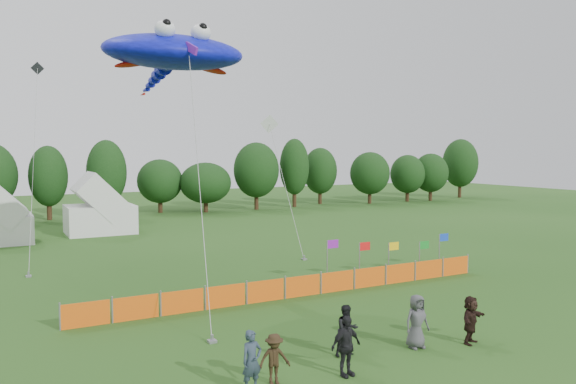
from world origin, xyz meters
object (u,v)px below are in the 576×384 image
tent_left (4,220)px  spectator_f (471,320)px  stingray_kite (172,54)px  spectator_a (252,361)px  barrier_fence (303,286)px  spectator_e (417,321)px  spectator_b (347,330)px  spectator_c (274,359)px  spectator_d (346,346)px  tent_right (100,210)px

tent_left → spectator_f: 35.84m
tent_left → stingray_kite: bearing=-69.8°
spectator_a → barrier_fence: bearing=44.4°
spectator_a → spectator_e: (6.70, 0.53, 0.05)m
spectator_b → stingray_kite: (-2.45, 11.92, 10.91)m
spectator_f → spectator_c: bearing=154.8°
spectator_d → tent_left: bearing=98.2°
barrier_fence → spectator_c: size_ratio=14.12×
tent_left → spectator_a: bearing=-80.2°
spectator_a → spectator_e: spectator_e is taller
spectator_a → spectator_e: size_ratio=0.94×
spectator_c → spectator_e: 5.92m
spectator_d → spectator_e: 3.75m
spectator_a → tent_left: bearing=91.8°
tent_left → spectator_b: size_ratio=2.23×
spectator_b → spectator_f: size_ratio=1.01×
stingray_kite → barrier_fence: bearing=-41.0°
spectator_f → stingray_kite: 18.43m
tent_left → barrier_fence: tent_left is taller
barrier_fence → spectator_f: bearing=-76.2°
tent_left → spectator_e: size_ratio=2.06×
tent_left → barrier_fence: (12.28, -24.12, -1.27)m
spectator_d → spectator_e: (3.64, 0.90, 0.01)m
tent_right → barrier_fence: size_ratio=0.25×
spectator_b → spectator_d: spectator_d is taller
spectator_a → spectator_c: bearing=1.7°
tent_left → spectator_e: bearing=-69.0°
spectator_a → spectator_b: size_ratio=1.02×
barrier_fence → spectator_b: (-2.55, -7.58, 0.39)m
spectator_e → stingray_kite: (-5.08, 12.44, 10.84)m
spectator_c → spectator_f: size_ratio=0.88×
barrier_fence → spectator_c: spectator_c is taller
spectator_b → spectator_c: (-3.26, -0.91, -0.11)m
spectator_e → stingray_kite: size_ratio=0.11×
spectator_c → stingray_kite: bearing=94.4°
spectator_f → tent_right: bearing=77.7°
tent_left → spectator_a: tent_left is taller
spectator_a → spectator_b: bearing=6.4°
tent_right → spectator_d: size_ratio=2.91×
spectator_a → spectator_c: 0.83m
spectator_f → spectator_d: bearing=159.4°
spectator_e → spectator_f: (2.05, -0.59, -0.08)m
spectator_d → spectator_f: 5.70m
stingray_kite → spectator_c: bearing=-93.6°
spectator_a → stingray_kite: 17.01m
tent_left → spectator_e: tent_left is taller
spectator_a → spectator_d: size_ratio=0.95×
tent_right → barrier_fence: tent_right is taller
tent_right → spectator_e: (5.05, -34.24, -1.02)m
barrier_fence → spectator_f: (2.13, -8.68, 0.38)m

